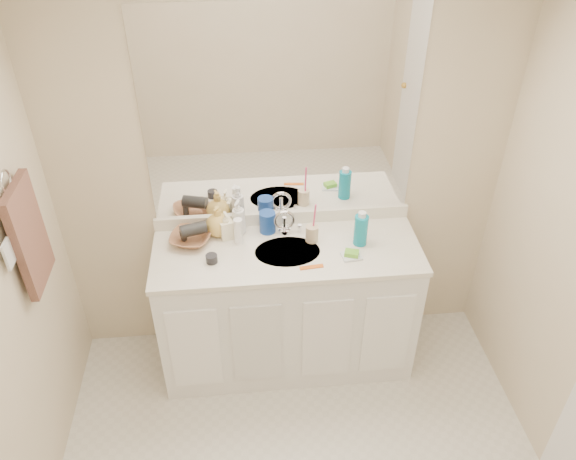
# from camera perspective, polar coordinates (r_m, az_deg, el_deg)

# --- Properties ---
(ceiling) EXTENTS (2.60, 2.60, 0.02)m
(ceiling) POSITION_cam_1_polar(r_m,az_deg,el_deg) (1.55, 3.88, 19.94)
(ceiling) COLOR white
(ceiling) RESTS_ON wall_back
(wall_back) EXTENTS (2.60, 0.02, 2.40)m
(wall_back) POSITION_cam_1_polar(r_m,az_deg,el_deg) (3.22, -0.59, 5.55)
(wall_back) COLOR beige
(wall_back) RESTS_ON floor
(vanity_cabinet) EXTENTS (1.50, 0.55, 0.85)m
(vanity_cabinet) POSITION_cam_1_polar(r_m,az_deg,el_deg) (3.47, -0.08, -7.92)
(vanity_cabinet) COLOR white
(vanity_cabinet) RESTS_ON floor
(countertop) EXTENTS (1.52, 0.57, 0.03)m
(countertop) POSITION_cam_1_polar(r_m,az_deg,el_deg) (3.18, -0.09, -2.18)
(countertop) COLOR silver
(countertop) RESTS_ON vanity_cabinet
(backsplash) EXTENTS (1.52, 0.03, 0.08)m
(backsplash) POSITION_cam_1_polar(r_m,az_deg,el_deg) (3.35, -0.53, 1.28)
(backsplash) COLOR white
(backsplash) RESTS_ON countertop
(sink_basin) EXTENTS (0.37, 0.37, 0.02)m
(sink_basin) POSITION_cam_1_polar(r_m,az_deg,el_deg) (3.16, -0.05, -2.36)
(sink_basin) COLOR beige
(sink_basin) RESTS_ON countertop
(faucet) EXTENTS (0.02, 0.02, 0.11)m
(faucet) POSITION_cam_1_polar(r_m,az_deg,el_deg) (3.26, -0.37, 0.51)
(faucet) COLOR silver
(faucet) RESTS_ON countertop
(mirror) EXTENTS (1.48, 0.01, 1.20)m
(mirror) POSITION_cam_1_polar(r_m,az_deg,el_deg) (3.05, -0.62, 11.35)
(mirror) COLOR white
(mirror) RESTS_ON wall_back
(blue_mug) EXTENTS (0.11, 0.11, 0.13)m
(blue_mug) POSITION_cam_1_polar(r_m,az_deg,el_deg) (3.27, -2.10, 0.82)
(blue_mug) COLOR #153C96
(blue_mug) RESTS_ON countertop
(tan_cup) EXTENTS (0.09, 0.09, 0.10)m
(tan_cup) POSITION_cam_1_polar(r_m,az_deg,el_deg) (3.21, 2.45, -0.36)
(tan_cup) COLOR beige
(tan_cup) RESTS_ON countertop
(toothbrush) EXTENTS (0.02, 0.04, 0.21)m
(toothbrush) POSITION_cam_1_polar(r_m,az_deg,el_deg) (3.15, 2.68, 1.13)
(toothbrush) COLOR #EF3E77
(toothbrush) RESTS_ON tan_cup
(mouthwash_bottle) EXTENTS (0.10, 0.10, 0.18)m
(mouthwash_bottle) POSITION_cam_1_polar(r_m,az_deg,el_deg) (3.19, 7.41, -0.01)
(mouthwash_bottle) COLOR #0D86A3
(mouthwash_bottle) RESTS_ON countertop
(soap_dish) EXTENTS (0.12, 0.10, 0.01)m
(soap_dish) POSITION_cam_1_polar(r_m,az_deg,el_deg) (3.13, 6.47, -2.63)
(soap_dish) COLOR silver
(soap_dish) RESTS_ON countertop
(green_soap) EXTENTS (0.09, 0.08, 0.03)m
(green_soap) POSITION_cam_1_polar(r_m,az_deg,el_deg) (3.12, 6.49, -2.37)
(green_soap) COLOR #69BB2D
(green_soap) RESTS_ON soap_dish
(orange_comb) EXTENTS (0.13, 0.04, 0.01)m
(orange_comb) POSITION_cam_1_polar(r_m,az_deg,el_deg) (3.04, 2.40, -3.78)
(orange_comb) COLOR orange
(orange_comb) RESTS_ON countertop
(dark_jar) EXTENTS (0.06, 0.06, 0.05)m
(dark_jar) POSITION_cam_1_polar(r_m,az_deg,el_deg) (3.09, -7.77, -2.90)
(dark_jar) COLOR black
(dark_jar) RESTS_ON countertop
(extra_white_bottle) EXTENTS (0.06, 0.06, 0.16)m
(extra_white_bottle) POSITION_cam_1_polar(r_m,az_deg,el_deg) (3.18, -5.06, -0.13)
(extra_white_bottle) COLOR white
(extra_white_bottle) RESTS_ON countertop
(soap_bottle_white) EXTENTS (0.11, 0.11, 0.22)m
(soap_bottle_white) POSITION_cam_1_polar(r_m,az_deg,el_deg) (3.25, -5.06, 1.31)
(soap_bottle_white) COLOR white
(soap_bottle_white) RESTS_ON countertop
(soap_bottle_cream) EXTENTS (0.10, 0.10, 0.17)m
(soap_bottle_cream) POSITION_cam_1_polar(r_m,az_deg,el_deg) (3.23, -6.31, 0.50)
(soap_bottle_cream) COLOR #FFF6CF
(soap_bottle_cream) RESTS_ON countertop
(soap_bottle_yellow) EXTENTS (0.19, 0.19, 0.19)m
(soap_bottle_yellow) POSITION_cam_1_polar(r_m,az_deg,el_deg) (3.26, -7.13, 0.93)
(soap_bottle_yellow) COLOR #D8B154
(soap_bottle_yellow) RESTS_ON countertop
(wicker_basket) EXTENTS (0.28, 0.28, 0.06)m
(wicker_basket) POSITION_cam_1_polar(r_m,az_deg,el_deg) (3.25, -9.84, -0.85)
(wicker_basket) COLOR brown
(wicker_basket) RESTS_ON countertop
(hair_dryer) EXTENTS (0.16, 0.11, 0.07)m
(hair_dryer) POSITION_cam_1_polar(r_m,az_deg,el_deg) (3.21, -9.60, 0.06)
(hair_dryer) COLOR black
(hair_dryer) RESTS_ON wicker_basket
(towel_ring) EXTENTS (0.01, 0.11, 0.11)m
(towel_ring) POSITION_cam_1_polar(r_m,az_deg,el_deg) (2.77, -26.73, 4.43)
(towel_ring) COLOR silver
(towel_ring) RESTS_ON wall_left
(hand_towel) EXTENTS (0.04, 0.32, 0.55)m
(hand_towel) POSITION_cam_1_polar(r_m,az_deg,el_deg) (2.92, -24.81, -0.55)
(hand_towel) COLOR #492F27
(hand_towel) RESTS_ON towel_ring
(switch_plate) EXTENTS (0.01, 0.08, 0.13)m
(switch_plate) POSITION_cam_1_polar(r_m,az_deg,el_deg) (2.74, -26.53, -2.19)
(switch_plate) COLOR silver
(switch_plate) RESTS_ON wall_left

